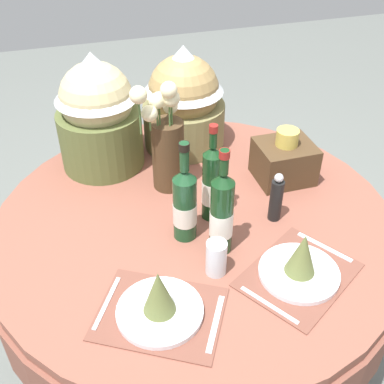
{
  "coord_description": "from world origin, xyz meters",
  "views": [
    {
      "loc": [
        -0.37,
        -1.2,
        1.83
      ],
      "look_at": [
        0.0,
        0.03,
        0.86
      ],
      "focal_mm": 44.64,
      "sensor_mm": 36.0,
      "label": 1
    }
  ],
  "objects_px": {
    "tumbler_near_right": "(216,258)",
    "gift_tub_back_centre": "(184,96)",
    "woven_basket_side_right": "(284,160)",
    "gift_tub_back_left": "(98,109)",
    "dining_table": "(195,245)",
    "place_setting_right": "(300,264)",
    "flower_vase": "(166,142)",
    "wine_bottle_centre": "(222,214)",
    "pepper_mill": "(276,198)",
    "wine_bottle_right": "(212,183)",
    "wine_bottle_left": "(185,204)",
    "place_setting_left": "(159,303)"
  },
  "relations": [
    {
      "from": "wine_bottle_centre",
      "to": "wine_bottle_right",
      "type": "bearing_deg",
      "value": 81.64
    },
    {
      "from": "place_setting_right",
      "to": "gift_tub_back_centre",
      "type": "xyz_separation_m",
      "value": [
        -0.12,
        0.82,
        0.17
      ]
    },
    {
      "from": "wine_bottle_right",
      "to": "pepper_mill",
      "type": "bearing_deg",
      "value": -19.93
    },
    {
      "from": "tumbler_near_right",
      "to": "gift_tub_back_centre",
      "type": "relative_size",
      "value": 0.27
    },
    {
      "from": "place_setting_right",
      "to": "gift_tub_back_left",
      "type": "xyz_separation_m",
      "value": [
        -0.47,
        0.77,
        0.19
      ]
    },
    {
      "from": "dining_table",
      "to": "gift_tub_back_left",
      "type": "height_order",
      "value": "gift_tub_back_left"
    },
    {
      "from": "place_setting_right",
      "to": "gift_tub_back_left",
      "type": "distance_m",
      "value": 0.92
    },
    {
      "from": "woven_basket_side_right",
      "to": "place_setting_left",
      "type": "bearing_deg",
      "value": -140.33
    },
    {
      "from": "dining_table",
      "to": "wine_bottle_right",
      "type": "distance_m",
      "value": 0.28
    },
    {
      "from": "place_setting_left",
      "to": "place_setting_right",
      "type": "height_order",
      "value": "same"
    },
    {
      "from": "place_setting_right",
      "to": "wine_bottle_right",
      "type": "xyz_separation_m",
      "value": [
        -0.16,
        0.34,
        0.09
      ]
    },
    {
      "from": "wine_bottle_centre",
      "to": "pepper_mill",
      "type": "xyz_separation_m",
      "value": [
        0.23,
        0.09,
        -0.06
      ]
    },
    {
      "from": "dining_table",
      "to": "place_setting_left",
      "type": "xyz_separation_m",
      "value": [
        -0.21,
        -0.37,
        0.18
      ]
    },
    {
      "from": "tumbler_near_right",
      "to": "place_setting_left",
      "type": "bearing_deg",
      "value": -151.61
    },
    {
      "from": "tumbler_near_right",
      "to": "pepper_mill",
      "type": "relative_size",
      "value": 0.62
    },
    {
      "from": "wine_bottle_left",
      "to": "woven_basket_side_right",
      "type": "height_order",
      "value": "wine_bottle_left"
    },
    {
      "from": "dining_table",
      "to": "pepper_mill",
      "type": "bearing_deg",
      "value": -18.48
    },
    {
      "from": "wine_bottle_centre",
      "to": "gift_tub_back_left",
      "type": "height_order",
      "value": "gift_tub_back_left"
    },
    {
      "from": "tumbler_near_right",
      "to": "gift_tub_back_left",
      "type": "distance_m",
      "value": 0.75
    },
    {
      "from": "wine_bottle_right",
      "to": "gift_tub_back_centre",
      "type": "xyz_separation_m",
      "value": [
        0.04,
        0.49,
        0.08
      ]
    },
    {
      "from": "tumbler_near_right",
      "to": "woven_basket_side_right",
      "type": "distance_m",
      "value": 0.56
    },
    {
      "from": "wine_bottle_left",
      "to": "woven_basket_side_right",
      "type": "xyz_separation_m",
      "value": [
        0.44,
        0.21,
        -0.05
      ]
    },
    {
      "from": "tumbler_near_right",
      "to": "wine_bottle_right",
      "type": "bearing_deg",
      "value": 74.74
    },
    {
      "from": "dining_table",
      "to": "woven_basket_side_right",
      "type": "relative_size",
      "value": 6.81
    },
    {
      "from": "gift_tub_back_centre",
      "to": "gift_tub_back_left",
      "type": "bearing_deg",
      "value": -171.67
    },
    {
      "from": "pepper_mill",
      "to": "gift_tub_back_centre",
      "type": "bearing_deg",
      "value": 105.89
    },
    {
      "from": "gift_tub_back_left",
      "to": "dining_table",
      "type": "bearing_deg",
      "value": -59.51
    },
    {
      "from": "gift_tub_back_centre",
      "to": "place_setting_left",
      "type": "bearing_deg",
      "value": -110.15
    },
    {
      "from": "wine_bottle_left",
      "to": "wine_bottle_centre",
      "type": "xyz_separation_m",
      "value": [
        0.09,
        -0.09,
        0.01
      ]
    },
    {
      "from": "wine_bottle_left",
      "to": "gift_tub_back_centre",
      "type": "bearing_deg",
      "value": 74.37
    },
    {
      "from": "pepper_mill",
      "to": "woven_basket_side_right",
      "type": "distance_m",
      "value": 0.25
    },
    {
      "from": "wine_bottle_right",
      "to": "dining_table",
      "type": "bearing_deg",
      "value": 167.2
    },
    {
      "from": "place_setting_right",
      "to": "wine_bottle_centre",
      "type": "relative_size",
      "value": 1.16
    },
    {
      "from": "flower_vase",
      "to": "gift_tub_back_centre",
      "type": "relative_size",
      "value": 1.02
    },
    {
      "from": "dining_table",
      "to": "wine_bottle_left",
      "type": "distance_m",
      "value": 0.29
    },
    {
      "from": "wine_bottle_centre",
      "to": "woven_basket_side_right",
      "type": "relative_size",
      "value": 1.78
    },
    {
      "from": "dining_table",
      "to": "place_setting_right",
      "type": "distance_m",
      "value": 0.45
    },
    {
      "from": "tumbler_near_right",
      "to": "gift_tub_back_left",
      "type": "bearing_deg",
      "value": 108.83
    },
    {
      "from": "dining_table",
      "to": "tumbler_near_right",
      "type": "bearing_deg",
      "value": -93.2
    },
    {
      "from": "wine_bottle_right",
      "to": "gift_tub_back_centre",
      "type": "height_order",
      "value": "gift_tub_back_centre"
    },
    {
      "from": "wine_bottle_left",
      "to": "tumbler_near_right",
      "type": "height_order",
      "value": "wine_bottle_left"
    },
    {
      "from": "tumbler_near_right",
      "to": "gift_tub_back_centre",
      "type": "height_order",
      "value": "gift_tub_back_centre"
    },
    {
      "from": "gift_tub_back_left",
      "to": "gift_tub_back_centre",
      "type": "relative_size",
      "value": 1.07
    },
    {
      "from": "wine_bottle_centre",
      "to": "woven_basket_side_right",
      "type": "xyz_separation_m",
      "value": [
        0.36,
        0.3,
        -0.06
      ]
    },
    {
      "from": "woven_basket_side_right",
      "to": "wine_bottle_centre",
      "type": "bearing_deg",
      "value": -139.83
    },
    {
      "from": "gift_tub_back_centre",
      "to": "woven_basket_side_right",
      "type": "relative_size",
      "value": 2.05
    },
    {
      "from": "gift_tub_back_left",
      "to": "wine_bottle_centre",
      "type": "bearing_deg",
      "value": -64.98
    },
    {
      "from": "place_setting_right",
      "to": "flower_vase",
      "type": "relative_size",
      "value": 0.98
    },
    {
      "from": "flower_vase",
      "to": "tumbler_near_right",
      "type": "height_order",
      "value": "flower_vase"
    },
    {
      "from": "dining_table",
      "to": "wine_bottle_centre",
      "type": "distance_m",
      "value": 0.33
    }
  ]
}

